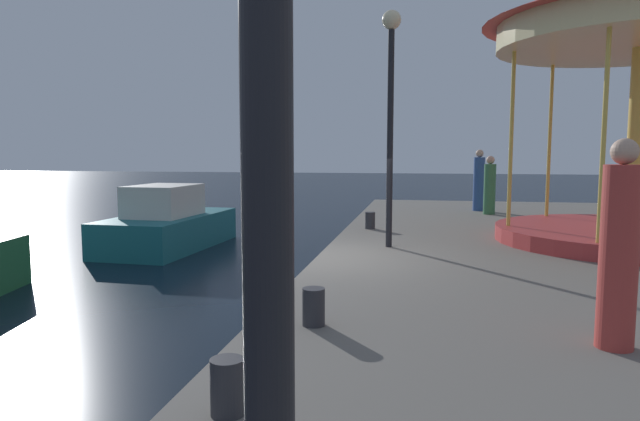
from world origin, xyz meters
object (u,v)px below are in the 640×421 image
motorboat_teal (168,225)px  bollard_north (227,387)px  person_near_carousel (479,182)px  person_mid_promenade (619,251)px  bollard_center (314,307)px  person_by_the_water (490,187)px  lamp_post_mid_promenade (391,88)px  bollard_south (370,220)px

motorboat_teal → bollard_north: 11.93m
bollard_north → person_near_carousel: size_ratio=0.21×
person_mid_promenade → person_near_carousel: person_mid_promenade is taller
bollard_center → person_mid_promenade: (2.91, -0.16, 0.72)m
person_mid_promenade → person_by_the_water: size_ratio=1.14×
motorboat_teal → bollard_north: bearing=-62.4°
bollard_north → person_near_carousel: (3.04, 14.41, 0.70)m
person_mid_promenade → person_by_the_water: (0.14, 11.49, -0.12)m
motorboat_teal → person_mid_promenade: (8.64, -8.63, 1.07)m
lamp_post_mid_promenade → motorboat_teal: bearing=151.5°
bollard_north → bollard_center: bearing=84.4°
bollard_south → person_by_the_water: 4.95m
lamp_post_mid_promenade → bollard_center: (-0.48, -5.10, -2.83)m
lamp_post_mid_promenade → bollard_north: 7.76m
bollard_center → bollard_north: same height
person_near_carousel → bollard_center: bearing=-103.0°
bollard_center → person_near_carousel: 12.66m
bollard_south → bollard_center: 7.57m
person_by_the_water → person_near_carousel: size_ratio=0.90×
bollard_center → bollard_north: (-0.20, -2.09, 0.00)m
bollard_south → person_by_the_water: (3.16, 3.77, 0.60)m
lamp_post_mid_promenade → bollard_north: lamp_post_mid_promenade is taller
lamp_post_mid_promenade → person_by_the_water: bearing=67.7°
bollard_north → person_mid_promenade: bearing=31.9°
bollard_center → person_mid_promenade: 3.00m
lamp_post_mid_promenade → bollard_center: lamp_post_mid_promenade is taller
person_by_the_water → person_near_carousel: 1.01m
motorboat_teal → bollard_south: size_ratio=11.55×
lamp_post_mid_promenade → bollard_south: bearing=103.5°
bollard_south → bollard_north: 9.66m
bollard_north → person_mid_promenade: size_ratio=0.20×
lamp_post_mid_promenade → person_mid_promenade: size_ratio=2.28×
bollard_south → person_near_carousel: (2.94, 4.75, 0.70)m
person_mid_promenade → person_near_carousel: (-0.07, 12.48, -0.03)m
motorboat_teal → bollard_north: size_ratio=11.55×
bollard_center → person_mid_promenade: person_mid_promenade is taller
bollard_center → person_mid_promenade: size_ratio=0.20×
motorboat_teal → lamp_post_mid_promenade: lamp_post_mid_promenade is taller
bollard_south → bollard_north: size_ratio=1.00×
person_by_the_water → bollard_south: bearing=-130.0°
bollard_center → lamp_post_mid_promenade: bearing=84.6°
motorboat_teal → person_mid_promenade: 12.26m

